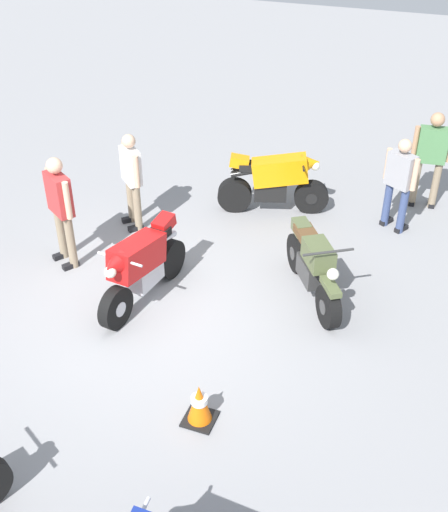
{
  "coord_description": "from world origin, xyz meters",
  "views": [
    {
      "loc": [
        6.22,
        3.35,
        5.55
      ],
      "look_at": [
        -0.56,
        0.81,
        0.75
      ],
      "focal_mm": 44.22,
      "sensor_mm": 36.0,
      "label": 1
    }
  ],
  "objects_px": {
    "motorcycle_olive_vintage": "(313,267)",
    "person_in_gray_shirt": "(399,180)",
    "person_in_white_shirt": "(132,175)",
    "person_in_green_shirt": "(431,154)",
    "motorcycle_red_sportbike": "(142,265)",
    "person_in_red_shirt": "(60,204)",
    "motorcycle_orange_sportbike": "(274,181)",
    "traffic_cone": "(199,404)"
  },
  "relations": [
    {
      "from": "person_in_green_shirt",
      "to": "traffic_cone",
      "type": "distance_m",
      "value": 6.39
    },
    {
      "from": "motorcycle_orange_sportbike",
      "to": "traffic_cone",
      "type": "xyz_separation_m",
      "value": [
        4.96,
        0.63,
        -0.33
      ]
    },
    {
      "from": "motorcycle_orange_sportbike",
      "to": "person_in_gray_shirt",
      "type": "bearing_deg",
      "value": -13.72
    },
    {
      "from": "person_in_white_shirt",
      "to": "person_in_gray_shirt",
      "type": "relative_size",
      "value": 1.02
    },
    {
      "from": "person_in_gray_shirt",
      "to": "person_in_green_shirt",
      "type": "bearing_deg",
      "value": 8.63
    },
    {
      "from": "motorcycle_orange_sportbike",
      "to": "motorcycle_olive_vintage",
      "type": "distance_m",
      "value": 2.51
    },
    {
      "from": "traffic_cone",
      "to": "person_in_red_shirt",
      "type": "bearing_deg",
      "value": -125.88
    },
    {
      "from": "person_in_gray_shirt",
      "to": "motorcycle_orange_sportbike",
      "type": "bearing_deg",
      "value": 124.3
    },
    {
      "from": "motorcycle_olive_vintage",
      "to": "person_in_red_shirt",
      "type": "bearing_deg",
      "value": -115.41
    },
    {
      "from": "person_in_gray_shirt",
      "to": "traffic_cone",
      "type": "relative_size",
      "value": 3.06
    },
    {
      "from": "motorcycle_olive_vintage",
      "to": "person_in_gray_shirt",
      "type": "relative_size",
      "value": 1.06
    },
    {
      "from": "motorcycle_orange_sportbike",
      "to": "person_in_red_shirt",
      "type": "height_order",
      "value": "person_in_red_shirt"
    },
    {
      "from": "motorcycle_red_sportbike",
      "to": "person_in_gray_shirt",
      "type": "relative_size",
      "value": 1.21
    },
    {
      "from": "motorcycle_olive_vintage",
      "to": "person_in_red_shirt",
      "type": "relative_size",
      "value": 0.97
    },
    {
      "from": "person_in_white_shirt",
      "to": "person_in_gray_shirt",
      "type": "xyz_separation_m",
      "value": [
        -1.44,
        4.14,
        -0.03
      ]
    },
    {
      "from": "person_in_gray_shirt",
      "to": "person_in_green_shirt",
      "type": "height_order",
      "value": "person_in_green_shirt"
    },
    {
      "from": "person_in_white_shirt",
      "to": "person_in_green_shirt",
      "type": "height_order",
      "value": "person_in_green_shirt"
    },
    {
      "from": "motorcycle_olive_vintage",
      "to": "traffic_cone",
      "type": "height_order",
      "value": "motorcycle_olive_vintage"
    },
    {
      "from": "person_in_white_shirt",
      "to": "motorcycle_orange_sportbike",
      "type": "bearing_deg",
      "value": 165.42
    },
    {
      "from": "motorcycle_orange_sportbike",
      "to": "person_in_red_shirt",
      "type": "bearing_deg",
      "value": -150.99
    },
    {
      "from": "person_in_white_shirt",
      "to": "person_in_green_shirt",
      "type": "distance_m",
      "value": 5.14
    },
    {
      "from": "person_in_red_shirt",
      "to": "person_in_green_shirt",
      "type": "relative_size",
      "value": 1.0
    },
    {
      "from": "motorcycle_red_sportbike",
      "to": "person_in_green_shirt",
      "type": "distance_m",
      "value": 5.49
    },
    {
      "from": "motorcycle_olive_vintage",
      "to": "person_in_white_shirt",
      "type": "distance_m",
      "value": 3.45
    },
    {
      "from": "person_in_green_shirt",
      "to": "motorcycle_olive_vintage",
      "type": "bearing_deg",
      "value": 152.58
    },
    {
      "from": "motorcycle_red_sportbike",
      "to": "traffic_cone",
      "type": "relative_size",
      "value": 3.7
    },
    {
      "from": "person_in_gray_shirt",
      "to": "person_in_red_shirt",
      "type": "distance_m",
      "value": 5.4
    },
    {
      "from": "person_in_green_shirt",
      "to": "person_in_white_shirt",
      "type": "bearing_deg",
      "value": 111.07
    },
    {
      "from": "motorcycle_orange_sportbike",
      "to": "person_in_red_shirt",
      "type": "distance_m",
      "value": 3.71
    },
    {
      "from": "motorcycle_orange_sportbike",
      "to": "person_in_gray_shirt",
      "type": "distance_m",
      "value": 2.1
    },
    {
      "from": "motorcycle_olive_vintage",
      "to": "person_in_green_shirt",
      "type": "distance_m",
      "value": 3.56
    },
    {
      "from": "motorcycle_red_sportbike",
      "to": "motorcycle_olive_vintage",
      "type": "distance_m",
      "value": 2.42
    },
    {
      "from": "motorcycle_olive_vintage",
      "to": "traffic_cone",
      "type": "relative_size",
      "value": 3.26
    },
    {
      "from": "motorcycle_orange_sportbike",
      "to": "person_in_white_shirt",
      "type": "distance_m",
      "value": 2.47
    },
    {
      "from": "motorcycle_red_sportbike",
      "to": "person_in_gray_shirt",
      "type": "height_order",
      "value": "person_in_gray_shirt"
    },
    {
      "from": "motorcycle_orange_sportbike",
      "to": "motorcycle_olive_vintage",
      "type": "bearing_deg",
      "value": -78.08
    },
    {
      "from": "person_in_red_shirt",
      "to": "motorcycle_olive_vintage",
      "type": "bearing_deg",
      "value": 129.84
    },
    {
      "from": "motorcycle_red_sportbike",
      "to": "motorcycle_olive_vintage",
      "type": "relative_size",
      "value": 1.14
    },
    {
      "from": "person_in_green_shirt",
      "to": "traffic_cone",
      "type": "height_order",
      "value": "person_in_green_shirt"
    },
    {
      "from": "person_in_green_shirt",
      "to": "person_in_gray_shirt",
      "type": "bearing_deg",
      "value": 151.16
    },
    {
      "from": "motorcycle_red_sportbike",
      "to": "motorcycle_olive_vintage",
      "type": "xyz_separation_m",
      "value": [
        -0.95,
        2.22,
        -0.11
      ]
    },
    {
      "from": "motorcycle_orange_sportbike",
      "to": "person_in_green_shirt",
      "type": "relative_size",
      "value": 1.09
    }
  ]
}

